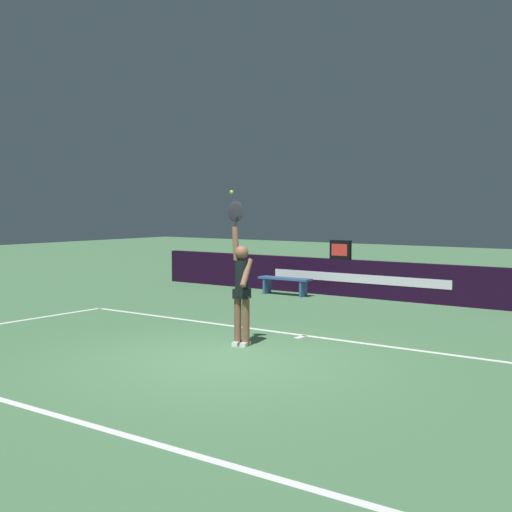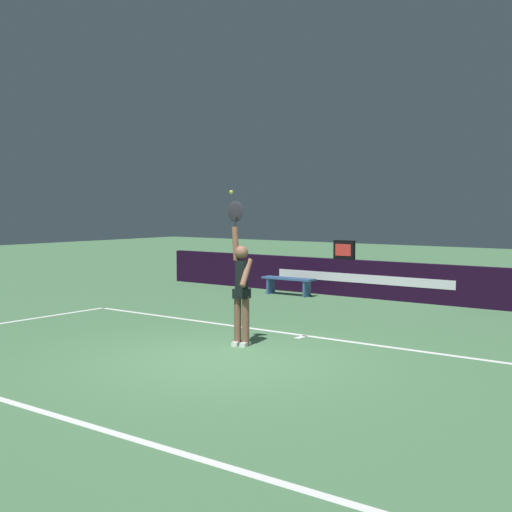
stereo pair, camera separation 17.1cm
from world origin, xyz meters
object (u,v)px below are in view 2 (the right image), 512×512
object	(u,v)px
tennis_player	(241,286)
tennis_ball	(231,192)
speed_display	(344,250)
courtside_bench_near	(288,282)

from	to	relation	value
tennis_player	tennis_ball	bearing A→B (deg)	-94.33
tennis_player	tennis_ball	xyz separation A→B (m)	(-0.02, -0.24, 1.56)
speed_display	courtside_bench_near	world-z (taller)	speed_display
tennis_player	speed_display	bearing A→B (deg)	105.21
tennis_ball	courtside_bench_near	size ratio (longest dim) A/B	0.04
tennis_ball	courtside_bench_near	distance (m)	7.08
speed_display	tennis_player	bearing A→B (deg)	-74.79
tennis_player	tennis_ball	distance (m)	1.58
speed_display	tennis_ball	bearing A→B (deg)	-75.43
tennis_ball	courtside_bench_near	bearing A→B (deg)	116.33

